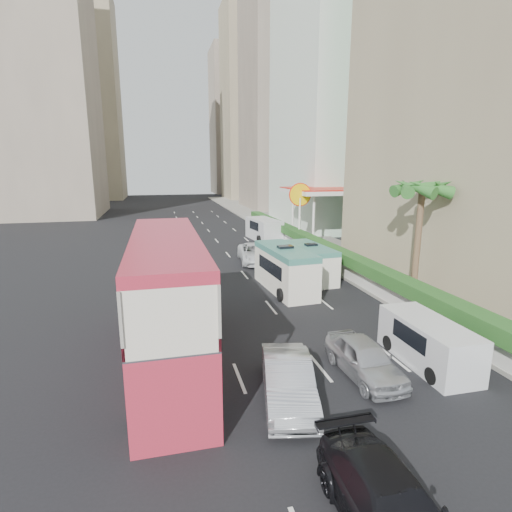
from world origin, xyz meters
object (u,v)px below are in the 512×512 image
object	(u,v)px
double_decker_bus	(168,301)
minibus_far	(310,262)
car_silver_lane_b	(363,376)
palm_tree	(417,244)
shell_station	(321,215)
car_silver_lane_a	(288,401)
van_asset	(255,262)
minibus_near	(285,269)
panel_van_near	(428,342)
panel_van_far	(264,229)

from	to	relation	value
double_decker_bus	minibus_far	xyz separation A→B (m)	(9.83, 9.98, -1.36)
car_silver_lane_b	palm_tree	bearing A→B (deg)	43.36
palm_tree	shell_station	world-z (taller)	palm_tree
car_silver_lane_a	shell_station	size ratio (longest dim) A/B	0.56
car_silver_lane_b	palm_tree	distance (m)	10.32
double_decker_bus	palm_tree	distance (m)	14.39
van_asset	minibus_near	distance (m)	7.85
car_silver_lane_a	palm_tree	world-z (taller)	palm_tree
van_asset	palm_tree	bearing A→B (deg)	-55.49
car_silver_lane_b	panel_van_near	distance (m)	3.04
panel_van_far	shell_station	xyz separation A→B (m)	(5.42, -2.42, 1.64)
van_asset	minibus_far	distance (m)	6.33
minibus_near	panel_van_near	size ratio (longest dim) A/B	1.38
minibus_near	minibus_far	distance (m)	3.25
car_silver_lane_b	minibus_far	world-z (taller)	minibus_far
van_asset	panel_van_near	xyz separation A→B (m)	(2.54, -18.29, 0.88)
car_silver_lane_b	minibus_near	distance (m)	10.94
palm_tree	car_silver_lane_a	bearing A→B (deg)	-142.34
van_asset	palm_tree	xyz separation A→B (m)	(6.51, -11.66, 3.38)
minibus_near	shell_station	xyz separation A→B (m)	(8.68, 15.07, 1.40)
minibus_far	panel_van_near	bearing A→B (deg)	-93.76
car_silver_lane_b	van_asset	distance (m)	18.59
minibus_near	panel_van_far	bearing A→B (deg)	75.26
minibus_far	car_silver_lane_a	bearing A→B (deg)	-117.79
double_decker_bus	minibus_far	distance (m)	14.08
car_silver_lane_b	van_asset	size ratio (longest dim) A/B	0.76
minibus_far	shell_station	world-z (taller)	shell_station
minibus_near	car_silver_lane_b	bearing A→B (deg)	-96.23
car_silver_lane_a	palm_tree	distance (m)	13.22
van_asset	shell_station	world-z (taller)	shell_station
van_asset	car_silver_lane_a	bearing A→B (deg)	-95.18
palm_tree	panel_van_near	bearing A→B (deg)	-120.91
car_silver_lane_b	panel_van_far	distance (m)	28.60
panel_van_far	minibus_near	bearing A→B (deg)	-107.21
van_asset	minibus_near	size ratio (longest dim) A/B	0.88
car_silver_lane_a	panel_van_near	world-z (taller)	panel_van_near
car_silver_lane_b	panel_van_near	world-z (taller)	panel_van_near
car_silver_lane_a	car_silver_lane_b	size ratio (longest dim) A/B	1.10
panel_van_far	palm_tree	xyz separation A→B (m)	(3.22, -21.42, 2.27)
car_silver_lane_a	shell_station	bearing A→B (deg)	77.23
van_asset	panel_van_near	world-z (taller)	panel_van_near
car_silver_lane_b	shell_station	world-z (taller)	shell_station
panel_van_near	minibus_near	bearing A→B (deg)	103.82
double_decker_bus	panel_van_near	world-z (taller)	double_decker_bus
car_silver_lane_a	minibus_far	bearing A→B (deg)	77.87
car_silver_lane_a	minibus_near	size ratio (longest dim) A/B	0.73
panel_van_far	double_decker_bus	bearing A→B (deg)	-119.26
shell_station	van_asset	bearing A→B (deg)	-139.86
car_silver_lane_b	double_decker_bus	bearing A→B (deg)	155.23
minibus_near	panel_van_near	world-z (taller)	minibus_near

